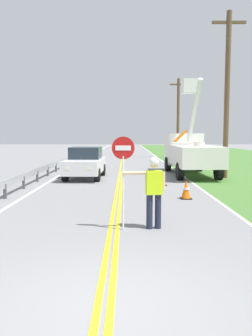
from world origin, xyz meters
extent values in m
plane|color=gray|center=(0.00, 0.00, 0.00)|extent=(160.00, 160.00, 0.00)
cube|color=yellow|center=(-0.09, 20.00, 0.01)|extent=(0.11, 110.00, 0.01)
cube|color=yellow|center=(0.09, 20.00, 0.01)|extent=(0.11, 110.00, 0.01)
cube|color=silver|center=(3.60, 20.00, 0.01)|extent=(0.12, 110.00, 0.01)
cube|color=silver|center=(-3.60, 20.00, 0.01)|extent=(0.12, 110.00, 0.01)
cylinder|color=#1E2338|center=(1.12, 3.92, 0.44)|extent=(0.16, 0.16, 0.88)
cylinder|color=#1E2338|center=(0.90, 3.89, 0.44)|extent=(0.16, 0.16, 0.88)
cube|color=#C6EA19|center=(1.01, 3.90, 1.18)|extent=(0.43, 0.29, 0.60)
cylinder|color=beige|center=(0.51, 3.83, 1.43)|extent=(0.61, 0.17, 0.09)
cylinder|color=beige|center=(1.24, 3.94, 1.21)|extent=(0.09, 0.09, 0.48)
sphere|color=beige|center=(1.01, 3.90, 1.65)|extent=(0.22, 0.22, 0.22)
sphere|color=white|center=(1.01, 3.90, 1.70)|extent=(0.25, 0.25, 0.25)
cylinder|color=silver|center=(0.23, 3.79, 0.92)|extent=(0.04, 0.04, 1.85)
cylinder|color=#B71414|center=(0.23, 3.79, 2.05)|extent=(0.56, 0.03, 0.56)
cube|color=white|center=(0.23, 3.78, 2.05)|extent=(0.38, 0.01, 0.12)
cube|color=white|center=(4.15, 14.23, 1.21)|extent=(2.41, 4.65, 1.10)
cube|color=white|center=(4.07, 17.67, 1.46)|extent=(2.25, 2.15, 2.00)
cube|color=#1E2833|center=(4.04, 18.70, 1.76)|extent=(1.98, 0.11, 0.90)
cylinder|color=silver|center=(4.17, 13.31, 1.88)|extent=(0.56, 0.56, 0.24)
cylinder|color=silver|center=(4.14, 14.64, 3.63)|extent=(0.31, 2.86, 3.40)
cube|color=white|center=(4.11, 15.97, 5.26)|extent=(0.92, 0.92, 0.80)
cube|color=orange|center=(3.01, 12.40, 2.31)|extent=(0.61, 0.81, 0.59)
cylinder|color=black|center=(3.04, 17.45, 0.46)|extent=(0.34, 0.93, 0.92)
cylinder|color=black|center=(5.10, 17.50, 0.46)|extent=(0.34, 0.93, 0.92)
cylinder|color=black|center=(3.14, 13.17, 0.46)|extent=(0.34, 0.93, 0.92)
cylinder|color=black|center=(5.20, 13.22, 0.46)|extent=(0.34, 0.93, 0.92)
cube|color=silver|center=(-1.93, 13.85, 0.70)|extent=(2.00, 4.17, 0.72)
cube|color=#1E2833|center=(-1.92, 14.10, 1.38)|extent=(1.69, 1.78, 0.64)
cube|color=#EAEACC|center=(-1.46, 11.80, 0.75)|extent=(0.24, 0.07, 0.16)
cube|color=#EAEACC|center=(-2.56, 11.84, 0.75)|extent=(0.24, 0.07, 0.16)
cylinder|color=black|center=(-1.16, 12.55, 0.34)|extent=(0.31, 0.69, 0.68)
cylinder|color=black|center=(-2.80, 12.61, 0.34)|extent=(0.31, 0.69, 0.68)
cylinder|color=black|center=(-1.06, 15.09, 0.34)|extent=(0.31, 0.69, 0.68)
cylinder|color=black|center=(-2.70, 15.15, 0.34)|extent=(0.31, 0.69, 0.68)
cylinder|color=brown|center=(5.77, 14.05, 4.45)|extent=(0.28, 0.28, 8.91)
cube|color=brown|center=(5.77, 14.05, 8.31)|extent=(1.80, 0.14, 0.14)
cylinder|color=brown|center=(5.63, 30.26, 4.02)|extent=(0.28, 0.28, 8.05)
cube|color=brown|center=(5.63, 30.26, 7.45)|extent=(1.80, 0.14, 0.14)
cone|color=orange|center=(2.54, 7.89, 0.35)|extent=(0.36, 0.36, 0.70)
cylinder|color=white|center=(2.54, 7.89, 0.39)|extent=(0.25, 0.25, 0.08)
cube|color=black|center=(2.54, 7.89, 0.01)|extent=(0.40, 0.40, 0.03)
cone|color=orange|center=(2.02, 11.26, 0.35)|extent=(0.36, 0.36, 0.70)
cylinder|color=white|center=(2.02, 11.26, 0.39)|extent=(0.25, 0.25, 0.08)
cube|color=black|center=(2.02, 11.26, 0.01)|extent=(0.40, 0.40, 0.03)
cube|color=#9EA0A3|center=(-4.20, 15.90, 0.55)|extent=(0.06, 32.00, 0.32)
cube|color=#4C4C51|center=(-4.20, 7.90, 0.28)|extent=(0.10, 0.10, 0.55)
cube|color=#4C4C51|center=(-4.20, 10.19, 0.28)|extent=(0.10, 0.10, 0.55)
cube|color=#4C4C51|center=(-4.20, 12.47, 0.28)|extent=(0.10, 0.10, 0.55)
cube|color=#4C4C51|center=(-4.20, 14.76, 0.28)|extent=(0.10, 0.10, 0.55)
cube|color=#4C4C51|center=(-4.20, 17.05, 0.28)|extent=(0.10, 0.10, 0.55)
cube|color=#4C4C51|center=(-4.20, 19.33, 0.28)|extent=(0.10, 0.10, 0.55)
cube|color=#4C4C51|center=(-4.20, 21.62, 0.28)|extent=(0.10, 0.10, 0.55)
cube|color=#4C4C51|center=(-4.20, 23.90, 0.28)|extent=(0.10, 0.10, 0.55)
cube|color=#4C4C51|center=(-4.20, 26.19, 0.28)|extent=(0.10, 0.10, 0.55)
cube|color=#4C4C51|center=(-4.20, 28.47, 0.28)|extent=(0.10, 0.10, 0.55)
cube|color=#4C4C51|center=(-4.20, 30.76, 0.28)|extent=(0.10, 0.10, 0.55)
camera|label=1|loc=(0.30, -4.46, 2.37)|focal=36.01mm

